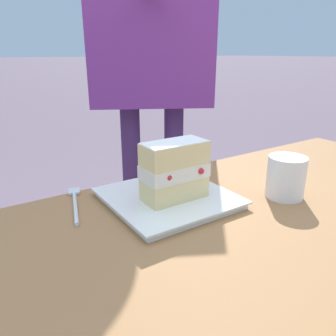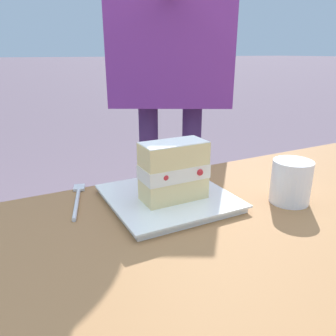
# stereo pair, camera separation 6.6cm
# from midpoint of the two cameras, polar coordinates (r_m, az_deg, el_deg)

# --- Properties ---
(patio_table) EXTENTS (1.38, 0.78, 0.73)m
(patio_table) POSITION_cam_midpoint_polar(r_m,az_deg,el_deg) (0.62, 14.34, -21.48)
(patio_table) COLOR olive
(patio_table) RESTS_ON ground
(dessert_plate) EXTENTS (0.24, 0.24, 0.02)m
(dessert_plate) POSITION_cam_midpoint_polar(r_m,az_deg,el_deg) (0.68, -2.77, -5.27)
(dessert_plate) COLOR white
(dessert_plate) RESTS_ON patio_table
(cake_slice) EXTENTS (0.13, 0.07, 0.12)m
(cake_slice) POSITION_cam_midpoint_polar(r_m,az_deg,el_deg) (0.64, -1.79, -0.51)
(cake_slice) COLOR #EAD18C
(cake_slice) RESTS_ON dessert_plate
(dessert_fork) EXTENTS (0.06, 0.17, 0.01)m
(dessert_fork) POSITION_cam_midpoint_polar(r_m,az_deg,el_deg) (0.71, -18.33, -5.66)
(dessert_fork) COLOR silver
(dessert_fork) RESTS_ON patio_table
(coffee_cup) EXTENTS (0.08, 0.08, 0.09)m
(coffee_cup) POSITION_cam_midpoint_polar(r_m,az_deg,el_deg) (0.72, 17.25, -1.45)
(coffee_cup) COLOR white
(coffee_cup) RESTS_ON patio_table
(diner_person) EXTENTS (0.49, 0.63, 1.65)m
(diner_person) POSITION_cam_midpoint_polar(r_m,az_deg,el_deg) (1.29, -4.58, 22.52)
(diner_person) COLOR #452855
(diner_person) RESTS_ON ground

